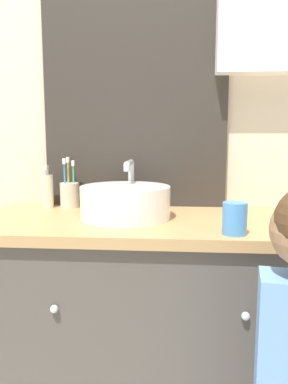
# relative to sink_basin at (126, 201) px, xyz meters

# --- Properties ---
(wall_back) EXTENTS (3.20, 0.18, 2.50)m
(wall_back) POSITION_rel_sink_basin_xyz_m (0.11, 0.28, 0.43)
(wall_back) COLOR beige
(wall_back) RESTS_ON ground_plane
(vanity_counter) EXTENTS (1.23, 0.52, 0.78)m
(vanity_counter) POSITION_rel_sink_basin_xyz_m (0.10, -0.01, -0.45)
(vanity_counter) COLOR #4C4742
(vanity_counter) RESTS_ON ground_plane
(sink_basin) EXTENTS (0.31, 0.37, 0.19)m
(sink_basin) POSITION_rel_sink_basin_xyz_m (0.00, 0.00, 0.00)
(sink_basin) COLOR white
(sink_basin) RESTS_ON vanity_counter
(toothbrush_holder) EXTENTS (0.07, 0.07, 0.20)m
(toothbrush_holder) POSITION_rel_sink_basin_xyz_m (-0.25, 0.18, -0.00)
(toothbrush_holder) COLOR beige
(toothbrush_holder) RESTS_ON vanity_counter
(soap_dispenser) EXTENTS (0.05, 0.05, 0.17)m
(soap_dispenser) POSITION_rel_sink_basin_xyz_m (-0.34, 0.17, 0.01)
(soap_dispenser) COLOR beige
(soap_dispenser) RESTS_ON vanity_counter
(drinking_cup) EXTENTS (0.07, 0.07, 0.09)m
(drinking_cup) POSITION_rel_sink_basin_xyz_m (0.34, -0.20, -0.01)
(drinking_cup) COLOR #4789D1
(drinking_cup) RESTS_ON vanity_counter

